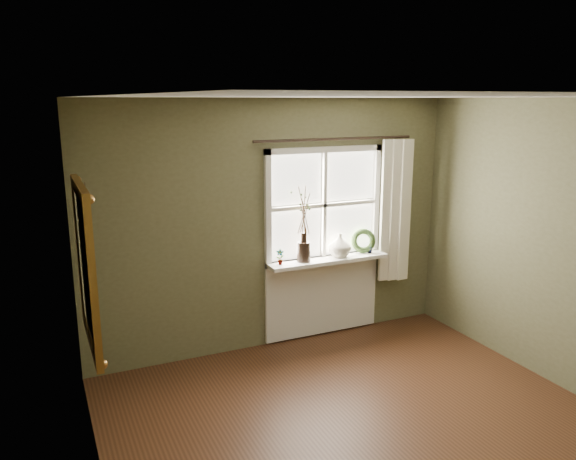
% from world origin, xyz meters
% --- Properties ---
extents(floor, '(4.50, 4.50, 0.00)m').
position_xyz_m(floor, '(0.00, 0.00, 0.00)').
color(floor, '#402314').
rests_on(floor, ground).
extents(ceiling, '(4.50, 4.50, 0.00)m').
position_xyz_m(ceiling, '(0.00, 0.00, 2.60)').
color(ceiling, silver).
rests_on(ceiling, ground).
extents(wall_back, '(4.00, 0.10, 2.60)m').
position_xyz_m(wall_back, '(0.00, 2.30, 1.30)').
color(wall_back, brown).
rests_on(wall_back, ground).
extents(wall_left, '(0.10, 4.50, 2.60)m').
position_xyz_m(wall_left, '(-2.05, 0.00, 1.30)').
color(wall_left, brown).
rests_on(wall_left, ground).
extents(window_frame, '(1.36, 0.06, 1.24)m').
position_xyz_m(window_frame, '(0.55, 2.23, 1.48)').
color(window_frame, white).
rests_on(window_frame, wall_back).
extents(window_sill, '(1.36, 0.26, 0.04)m').
position_xyz_m(window_sill, '(0.55, 2.12, 0.90)').
color(window_sill, white).
rests_on(window_sill, wall_back).
extents(window_apron, '(1.36, 0.04, 0.88)m').
position_xyz_m(window_apron, '(0.55, 2.23, 0.46)').
color(window_apron, white).
rests_on(window_apron, ground).
extents(dark_jug, '(0.17, 0.17, 0.21)m').
position_xyz_m(dark_jug, '(0.26, 2.12, 1.03)').
color(dark_jug, black).
rests_on(dark_jug, window_sill).
extents(cream_vase, '(0.32, 0.32, 0.26)m').
position_xyz_m(cream_vase, '(0.69, 2.12, 1.05)').
color(cream_vase, beige).
rests_on(cream_vase, window_sill).
extents(wreath, '(0.30, 0.21, 0.28)m').
position_xyz_m(wreath, '(1.02, 2.16, 1.02)').
color(wreath, '#304920').
rests_on(wreath, window_sill).
extents(potted_plant_left, '(0.10, 0.08, 0.16)m').
position_xyz_m(potted_plant_left, '(-0.01, 2.12, 1.00)').
color(potted_plant_left, '#304920').
rests_on(potted_plant_left, window_sill).
extents(potted_plant_right, '(0.10, 0.08, 0.16)m').
position_xyz_m(potted_plant_right, '(1.09, 2.12, 1.00)').
color(potted_plant_right, '#304920').
rests_on(potted_plant_right, window_sill).
extents(curtain, '(0.36, 0.12, 1.59)m').
position_xyz_m(curtain, '(1.39, 2.13, 1.37)').
color(curtain, silver).
rests_on(curtain, wall_back).
extents(curtain_rod, '(1.84, 0.03, 0.03)m').
position_xyz_m(curtain_rod, '(0.65, 2.17, 2.18)').
color(curtain_rod, black).
rests_on(curtain_rod, wall_back).
extents(gilt_mirror, '(0.10, 1.02, 1.22)m').
position_xyz_m(gilt_mirror, '(-1.96, 1.18, 1.41)').
color(gilt_mirror, white).
rests_on(gilt_mirror, wall_left).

